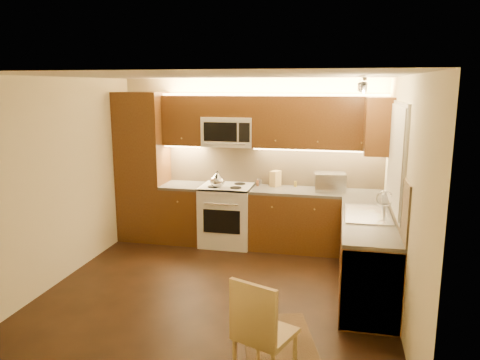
% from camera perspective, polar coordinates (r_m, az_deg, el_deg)
% --- Properties ---
extents(floor, '(4.00, 4.00, 0.01)m').
position_cam_1_polar(floor, '(5.64, -2.76, -13.61)').
color(floor, black).
rests_on(floor, ground).
extents(ceiling, '(4.00, 4.00, 0.01)m').
position_cam_1_polar(ceiling, '(5.10, -3.04, 12.71)').
color(ceiling, beige).
rests_on(ceiling, ground).
extents(wall_back, '(4.00, 0.01, 2.50)m').
position_cam_1_polar(wall_back, '(7.14, 1.32, 2.34)').
color(wall_back, beige).
rests_on(wall_back, ground).
extents(wall_front, '(4.00, 0.01, 2.50)m').
position_cam_1_polar(wall_front, '(3.42, -11.82, -8.33)').
color(wall_front, beige).
rests_on(wall_front, ground).
extents(wall_left, '(0.01, 4.00, 2.50)m').
position_cam_1_polar(wall_left, '(6.06, -21.47, -0.15)').
color(wall_left, beige).
rests_on(wall_left, ground).
extents(wall_right, '(0.01, 4.00, 2.50)m').
position_cam_1_polar(wall_right, '(5.09, 19.38, -2.11)').
color(wall_right, beige).
rests_on(wall_right, ground).
extents(pantry, '(0.70, 0.60, 2.30)m').
position_cam_1_polar(pantry, '(7.37, -11.84, 1.60)').
color(pantry, '#44240E').
rests_on(pantry, floor).
extents(base_cab_back_left, '(0.62, 0.60, 0.86)m').
position_cam_1_polar(base_cab_back_left, '(7.29, -6.85, -4.15)').
color(base_cab_back_left, '#44240E').
rests_on(base_cab_back_left, floor).
extents(counter_back_left, '(0.62, 0.60, 0.04)m').
position_cam_1_polar(counter_back_left, '(7.18, -6.94, -0.70)').
color(counter_back_left, '#383533').
rests_on(counter_back_left, base_cab_back_left).
extents(base_cab_back_right, '(1.92, 0.60, 0.86)m').
position_cam_1_polar(base_cab_back_right, '(6.91, 9.32, -5.11)').
color(base_cab_back_right, '#44240E').
rests_on(base_cab_back_right, floor).
extents(counter_back_right, '(1.92, 0.60, 0.04)m').
position_cam_1_polar(counter_back_right, '(6.80, 9.45, -1.47)').
color(counter_back_right, '#383533').
rests_on(counter_back_right, base_cab_back_right).
extents(base_cab_right, '(0.60, 2.00, 0.86)m').
position_cam_1_polar(base_cab_right, '(5.68, 15.31, -9.11)').
color(base_cab_right, '#44240E').
rests_on(base_cab_right, floor).
extents(counter_right, '(0.60, 2.00, 0.04)m').
position_cam_1_polar(counter_right, '(5.54, 15.56, -4.75)').
color(counter_right, '#383533').
rests_on(counter_right, base_cab_right).
extents(dishwasher, '(0.58, 0.60, 0.84)m').
position_cam_1_polar(dishwasher, '(5.03, 15.69, -11.89)').
color(dishwasher, silver).
rests_on(dishwasher, floor).
extents(backsplash_back, '(3.30, 0.02, 0.60)m').
position_cam_1_polar(backsplash_back, '(7.08, 4.08, 1.82)').
color(backsplash_back, tan).
rests_on(backsplash_back, wall_back).
extents(backsplash_right, '(0.02, 2.00, 0.60)m').
position_cam_1_polar(backsplash_right, '(5.49, 18.76, -1.65)').
color(backsplash_right, tan).
rests_on(backsplash_right, wall_right).
extents(upper_cab_back_left, '(0.62, 0.35, 0.75)m').
position_cam_1_polar(upper_cab_back_left, '(7.16, -6.80, 7.32)').
color(upper_cab_back_left, '#44240E').
rests_on(upper_cab_back_left, wall_back).
extents(upper_cab_back_right, '(1.92, 0.35, 0.75)m').
position_cam_1_polar(upper_cab_back_right, '(6.77, 9.79, 6.99)').
color(upper_cab_back_right, '#44240E').
rests_on(upper_cab_back_right, wall_back).
extents(upper_cab_bridge, '(0.76, 0.35, 0.31)m').
position_cam_1_polar(upper_cab_bridge, '(6.95, -1.39, 9.09)').
color(upper_cab_bridge, '#44240E').
rests_on(upper_cab_bridge, wall_back).
extents(upper_cab_right_corner, '(0.35, 0.50, 0.75)m').
position_cam_1_polar(upper_cab_right_corner, '(6.36, 16.72, 6.38)').
color(upper_cab_right_corner, '#44240E').
rests_on(upper_cab_right_corner, wall_right).
extents(stove, '(0.76, 0.65, 0.92)m').
position_cam_1_polar(stove, '(7.07, -1.62, -4.33)').
color(stove, silver).
rests_on(stove, floor).
extents(microwave, '(0.76, 0.38, 0.44)m').
position_cam_1_polar(microwave, '(6.96, -1.41, 6.00)').
color(microwave, silver).
rests_on(microwave, wall_back).
extents(window_frame, '(0.03, 1.44, 1.24)m').
position_cam_1_polar(window_frame, '(5.56, 18.82, 2.72)').
color(window_frame, silver).
rests_on(window_frame, wall_right).
extents(window_blinds, '(0.02, 1.36, 1.16)m').
position_cam_1_polar(window_blinds, '(5.56, 18.61, 2.73)').
color(window_blinds, silver).
rests_on(window_blinds, wall_right).
extents(sink, '(0.52, 0.86, 0.15)m').
position_cam_1_polar(sink, '(5.66, 15.54, -3.40)').
color(sink, silver).
rests_on(sink, counter_right).
extents(faucet, '(0.20, 0.04, 0.30)m').
position_cam_1_polar(faucet, '(5.66, 17.40, -2.74)').
color(faucet, silver).
rests_on(faucet, counter_right).
extents(track_light_bar, '(0.04, 1.20, 0.03)m').
position_cam_1_polar(track_light_bar, '(5.32, 14.85, 11.88)').
color(track_light_bar, silver).
rests_on(track_light_bar, ceiling).
extents(kettle, '(0.23, 0.23, 0.25)m').
position_cam_1_polar(kettle, '(6.81, -2.81, 0.11)').
color(kettle, silver).
rests_on(kettle, stove).
extents(toaster_oven, '(0.47, 0.38, 0.26)m').
position_cam_1_polar(toaster_oven, '(6.80, 11.00, -0.22)').
color(toaster_oven, silver).
rests_on(toaster_oven, counter_back_right).
extents(knife_block, '(0.17, 0.20, 0.24)m').
position_cam_1_polar(knife_block, '(6.99, 4.39, 0.17)').
color(knife_block, tan).
rests_on(knife_block, counter_back_right).
extents(spice_jar_a, '(0.04, 0.04, 0.10)m').
position_cam_1_polar(spice_jar_a, '(7.09, 2.28, -0.21)').
color(spice_jar_a, silver).
rests_on(spice_jar_a, counter_back_right).
extents(spice_jar_b, '(0.05, 0.05, 0.09)m').
position_cam_1_polar(spice_jar_b, '(7.02, 2.18, -0.36)').
color(spice_jar_b, brown).
rests_on(spice_jar_b, counter_back_right).
extents(spice_jar_c, '(0.05, 0.05, 0.08)m').
position_cam_1_polar(spice_jar_c, '(7.11, 2.55, -0.23)').
color(spice_jar_c, silver).
rests_on(spice_jar_c, counter_back_right).
extents(spice_jar_d, '(0.05, 0.05, 0.09)m').
position_cam_1_polar(spice_jar_d, '(7.01, 6.84, -0.48)').
color(spice_jar_d, olive).
rests_on(spice_jar_d, counter_back_right).
extents(soap_bottle, '(0.09, 0.09, 0.18)m').
position_cam_1_polar(soap_bottle, '(6.27, 17.45, -1.95)').
color(soap_bottle, '#BABABE').
rests_on(soap_bottle, counter_right).
extents(rug, '(0.90, 1.13, 0.01)m').
position_cam_1_polar(rug, '(4.70, 4.77, -19.01)').
color(rug, black).
rests_on(rug, floor).
extents(dining_chair, '(0.54, 0.54, 0.94)m').
position_cam_1_polar(dining_chair, '(3.90, 3.16, -18.05)').
color(dining_chair, tan).
rests_on(dining_chair, floor).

